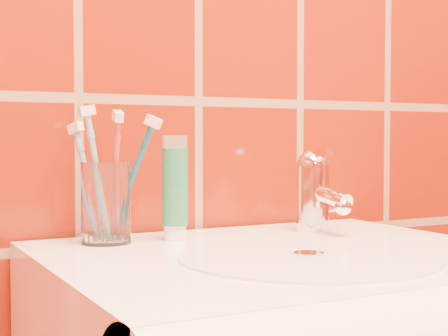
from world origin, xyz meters
TOP-DOWN VIEW (x-y plane):
  - glass_tumbler at (-0.17, 1.12)m, footprint 0.09×0.09m
  - toothpaste_tube at (-0.08, 1.10)m, footprint 0.04×0.04m
  - faucet at (0.14, 1.09)m, footprint 0.05×0.11m
  - toothbrush_0 at (-0.19, 1.14)m, footprint 0.09×0.12m
  - toothbrush_1 at (-0.14, 1.10)m, footprint 0.14×0.14m
  - toothbrush_2 at (-0.16, 1.10)m, footprint 0.04×0.10m
  - toothbrush_3 at (-0.18, 1.11)m, footprint 0.06×0.06m

SIDE VIEW (x-z plane):
  - glass_tumbler at x=-0.17m, z-range 0.85..0.96m
  - faucet at x=0.14m, z-range 0.85..0.97m
  - toothpaste_tube at x=-0.08m, z-range 0.85..0.99m
  - toothbrush_0 at x=-0.19m, z-range 0.84..1.02m
  - toothbrush_1 at x=-0.14m, z-range 0.84..1.02m
  - toothbrush_2 at x=-0.16m, z-range 0.84..1.03m
  - toothbrush_3 at x=-0.18m, z-range 0.85..1.03m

